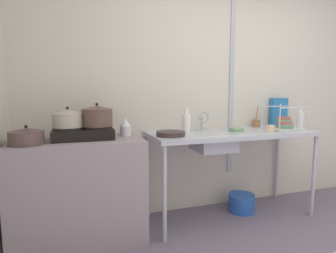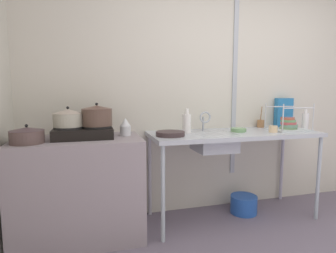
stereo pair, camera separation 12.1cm
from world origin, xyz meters
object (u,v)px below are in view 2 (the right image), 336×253
pot_on_left_burner (68,118)px  bottle_by_sink (187,123)px  sink_basin (214,142)px  percolator (125,127)px  small_bowl_on_drainboard (238,130)px  cup_by_rack (273,129)px  bucket_on_floor (244,204)px  frying_pan (170,134)px  bottle_by_rack (305,121)px  pot_beside_stove (27,135)px  cereal_box (283,112)px  faucet (205,118)px  stove (83,132)px  pot_on_right_burner (97,116)px  dish_rack (288,125)px  utensil_jar (261,123)px

pot_on_left_burner → bottle_by_sink: 1.06m
sink_basin → pot_on_left_burner: bearing=178.6°
percolator → small_bowl_on_drainboard: percolator is taller
cup_by_rack → bucket_on_floor: size_ratio=0.30×
frying_pan → bottle_by_rack: 1.50m
pot_beside_stove → cup_by_rack: 2.19m
bottle_by_rack → cereal_box: cereal_box is taller
faucet → small_bowl_on_drainboard: (0.31, -0.12, -0.11)m
cup_by_rack → bottle_by_rack: size_ratio=0.39×
stove → pot_on_right_burner: bearing=-0.0°
dish_rack → bucket_on_floor: bearing=170.4°
faucet → pot_on_right_burner: bearing=-172.9°
sink_basin → frying_pan: 0.46m
frying_pan → utensil_jar: 1.19m
sink_basin → dish_rack: (0.84, 0.01, 0.14)m
bottle_by_rack → cereal_box: 0.29m
pot_on_left_burner → percolator: 0.49m
faucet → percolator: bearing=-174.9°
frying_pan → bottle_by_sink: bottle_by_sink is taller
bottle_by_rack → stove: bearing=179.4°
faucet → bottle_by_rack: bearing=-8.1°
pot_on_right_burner → small_bowl_on_drainboard: bearing=0.3°
pot_on_left_burner → cereal_box: bearing=6.3°
pot_on_left_burner → bottle_by_sink: bearing=2.7°
utensil_jar → stove: bearing=-172.4°
pot_on_left_burner → cereal_box: 2.32m
pot_on_left_burner → utensil_jar: size_ratio=1.05×
dish_rack → pot_on_right_burner: bearing=179.2°
sink_basin → bottle_by_rack: size_ratio=1.71×
pot_on_left_burner → frying_pan: pot_on_left_burner is taller
sink_basin → bottle_by_rack: 1.06m
pot_on_right_burner → sink_basin: (1.08, -0.03, -0.28)m
small_bowl_on_drainboard → bucket_on_floor: (0.11, 0.04, -0.80)m
bottle_by_rack → cereal_box: size_ratio=0.66×
frying_pan → bucket_on_floor: size_ratio=0.95×
pot_on_right_burner → bottle_by_rack: (2.12, -0.02, -0.10)m
bottle_by_sink → bucket_on_floor: 1.09m
cereal_box → pot_on_left_burner: bearing=-169.6°
dish_rack → stove: bearing=179.3°
small_bowl_on_drainboard → bottle_by_rack: bottle_by_rack is taller
pot_on_right_burner → stove: bearing=180.0°
cup_by_rack → bottle_by_rack: bearing=11.7°
faucet → small_bowl_on_drainboard: faucet is taller
bottle_by_sink → bucket_on_floor: bottle_by_sink is taller
pot_beside_stove → percolator: (0.77, 0.19, 0.02)m
stove → sink_basin: stove is taller
sink_basin → bottle_by_sink: bottle_by_sink is taller
small_bowl_on_drainboard → utensil_jar: bearing=30.5°
bottle_by_rack → bucket_on_floor: (-0.65, 0.07, -0.88)m
percolator → utensil_jar: bearing=7.2°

